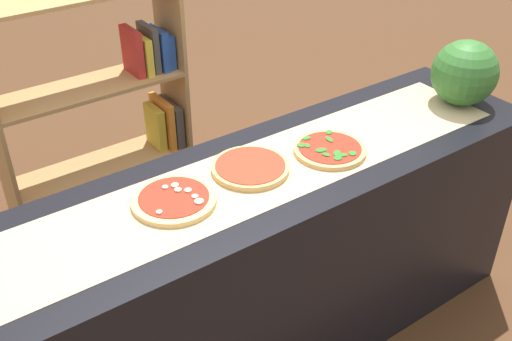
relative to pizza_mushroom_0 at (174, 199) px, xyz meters
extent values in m
cube|color=black|center=(0.32, -0.02, -0.47)|extent=(2.46, 0.61, 0.91)
cube|color=tan|center=(0.32, -0.02, -0.01)|extent=(2.13, 0.39, 0.00)
cylinder|color=#DBB26B|center=(0.00, 0.00, 0.00)|extent=(0.29, 0.29, 0.02)
cylinder|color=#AD2314|center=(0.00, 0.00, 0.01)|extent=(0.24, 0.24, 0.00)
cylinder|color=#C6B28E|center=(0.03, 0.05, 0.01)|extent=(0.03, 0.03, 0.01)
cylinder|color=#C6B28E|center=(0.06, -0.04, 0.01)|extent=(0.02, 0.02, 0.01)
cylinder|color=#C6B28E|center=(0.05, 0.00, 0.01)|extent=(0.03, 0.03, 0.01)
cylinder|color=#C6B28E|center=(0.03, 0.02, 0.01)|extent=(0.02, 0.02, 0.01)
cylinder|color=#C6B28E|center=(-0.08, -0.05, 0.01)|extent=(0.02, 0.02, 0.01)
cylinder|color=#C6B28E|center=(0.00, 0.06, 0.01)|extent=(0.02, 0.02, 0.01)
cylinder|color=#C6B28E|center=(0.05, -0.08, 0.01)|extent=(0.03, 0.03, 0.01)
cylinder|color=tan|center=(0.32, 0.01, 0.00)|extent=(0.28, 0.28, 0.02)
cylinder|color=red|center=(0.32, 0.01, 0.01)|extent=(0.25, 0.25, 0.00)
cylinder|color=tan|center=(0.63, -0.06, 0.00)|extent=(0.28, 0.28, 0.02)
cylinder|color=#AD2314|center=(0.63, -0.06, 0.01)|extent=(0.24, 0.24, 0.00)
ellipsoid|color=#286B23|center=(0.58, -0.09, 0.01)|extent=(0.03, 0.04, 0.00)
ellipsoid|color=#286B23|center=(0.61, -0.13, 0.01)|extent=(0.04, 0.04, 0.00)
ellipsoid|color=#286B23|center=(0.55, 0.02, 0.01)|extent=(0.05, 0.05, 0.00)
ellipsoid|color=#286B23|center=(0.67, -0.01, 0.01)|extent=(0.03, 0.05, 0.00)
ellipsoid|color=#286B23|center=(0.70, 0.03, 0.01)|extent=(0.04, 0.04, 0.00)
ellipsoid|color=#286B23|center=(0.64, -0.13, 0.01)|extent=(0.04, 0.04, 0.00)
ellipsoid|color=#286B23|center=(0.59, -0.06, 0.01)|extent=(0.05, 0.04, 0.00)
ellipsoid|color=#286B23|center=(0.60, 0.04, 0.01)|extent=(0.04, 0.03, 0.00)
ellipsoid|color=#286B23|center=(0.57, 0.00, 0.01)|extent=(0.03, 0.04, 0.00)
ellipsoid|color=#286B23|center=(0.62, -0.11, 0.01)|extent=(0.05, 0.05, 0.00)
ellipsoid|color=#286B23|center=(0.67, -0.14, 0.01)|extent=(0.04, 0.04, 0.00)
sphere|color=#2D6628|center=(1.37, -0.07, 0.13)|extent=(0.28, 0.28, 0.28)
cube|color=#A87A47|center=(0.57, 1.07, -0.26)|extent=(0.02, 0.28, 1.32)
cube|color=#A87A47|center=(-0.32, 1.06, -0.26)|extent=(0.02, 0.28, 1.32)
cube|color=#A87A47|center=(0.13, 1.07, -0.91)|extent=(0.88, 0.29, 0.02)
cube|color=#2D753D|center=(0.54, 1.07, -0.80)|extent=(0.04, 0.22, 0.21)
cube|color=#2D753D|center=(0.49, 1.07, -0.79)|extent=(0.04, 0.16, 0.22)
cube|color=orange|center=(0.44, 1.07, -0.82)|extent=(0.03, 0.24, 0.17)
cube|color=#47423D|center=(0.40, 1.07, -0.80)|extent=(0.04, 0.22, 0.20)
cube|color=#2D753D|center=(0.35, 1.07, -0.78)|extent=(0.03, 0.17, 0.25)
cube|color=gold|center=(0.32, 1.07, -0.79)|extent=(0.03, 0.24, 0.23)
cube|color=orange|center=(0.28, 1.07, -0.79)|extent=(0.03, 0.22, 0.23)
cube|color=#A87A47|center=(0.13, 1.07, -0.48)|extent=(0.88, 0.29, 0.02)
cube|color=#47423D|center=(0.53, 1.07, -0.36)|extent=(0.04, 0.23, 0.23)
cube|color=orange|center=(0.49, 1.07, -0.34)|extent=(0.03, 0.22, 0.26)
cube|color=gold|center=(0.45, 1.07, -0.36)|extent=(0.04, 0.16, 0.23)
cube|color=#A87A47|center=(0.13, 1.07, -0.04)|extent=(0.88, 0.29, 0.02)
cube|color=#234799|center=(0.54, 1.07, 0.05)|extent=(0.04, 0.17, 0.17)
cube|color=#234799|center=(0.50, 1.07, 0.07)|extent=(0.04, 0.19, 0.20)
cube|color=#47423D|center=(0.45, 1.07, 0.08)|extent=(0.03, 0.17, 0.22)
cube|color=gold|center=(0.41, 1.07, 0.06)|extent=(0.04, 0.19, 0.18)
cube|color=#B22823|center=(0.37, 1.07, 0.08)|extent=(0.04, 0.17, 0.23)
camera|label=1|loc=(-0.71, -1.48, 1.18)|focal=42.30mm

